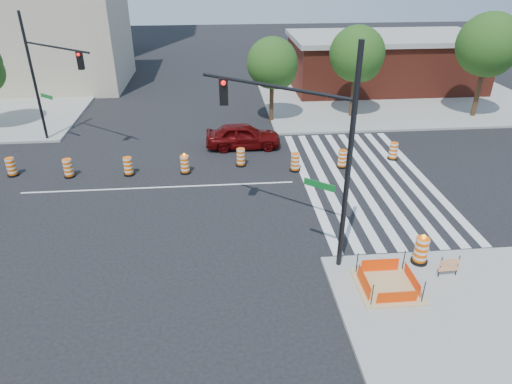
{
  "coord_description": "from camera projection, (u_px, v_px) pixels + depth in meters",
  "views": [
    {
      "loc": [
        3.11,
        -21.49,
        10.89
      ],
      "look_at": [
        4.72,
        -3.6,
        1.4
      ],
      "focal_mm": 32.0,
      "sensor_mm": 36.0,
      "label": 1
    }
  ],
  "objects": [
    {
      "name": "median_drum_2",
      "position": [
        68.0,
        169.0,
        24.68
      ],
      "size": [
        0.6,
        0.6,
        1.02
      ],
      "color": "black",
      "rests_on": "ground"
    },
    {
      "name": "median_drum_1",
      "position": [
        11.0,
        168.0,
        24.81
      ],
      "size": [
        0.6,
        0.6,
        1.02
      ],
      "color": "black",
      "rests_on": "ground"
    },
    {
      "name": "brick_storefront",
      "position": [
        384.0,
        62.0,
        39.96
      ],
      "size": [
        16.5,
        8.5,
        4.6
      ],
      "color": "maroon",
      "rests_on": "ground"
    },
    {
      "name": "tree_north_e",
      "position": [
        488.0,
        48.0,
        31.55
      ],
      "size": [
        4.35,
        4.35,
        7.39
      ],
      "color": "#382314",
      "rests_on": "ground"
    },
    {
      "name": "median_drum_4",
      "position": [
        185.0,
        165.0,
        25.1
      ],
      "size": [
        0.6,
        0.6,
        1.18
      ],
      "color": "black",
      "rests_on": "ground"
    },
    {
      "name": "pit_drum",
      "position": [
        421.0,
        251.0,
        17.55
      ],
      "size": [
        0.65,
        0.65,
        1.27
      ],
      "color": "black",
      "rests_on": "ground"
    },
    {
      "name": "signal_pole_nw",
      "position": [
        47.0,
        70.0,
        26.69
      ],
      "size": [
        4.63,
        3.83,
        7.77
      ],
      "rotation": [
        0.0,
        0.0,
        -0.69
      ],
      "color": "black",
      "rests_on": "ground"
    },
    {
      "name": "tree_north_d",
      "position": [
        357.0,
        57.0,
        31.83
      ],
      "size": [
        3.84,
        3.84,
        6.53
      ],
      "color": "#382314",
      "rests_on": "ground"
    },
    {
      "name": "lane_centerline",
      "position": [
        160.0,
        187.0,
        23.76
      ],
      "size": [
        14.0,
        0.12,
        0.01
      ],
      "primitive_type": "cube",
      "color": "silver",
      "rests_on": "ground"
    },
    {
      "name": "tree_north_c",
      "position": [
        273.0,
        66.0,
        31.12
      ],
      "size": [
        3.48,
        3.48,
        5.92
      ],
      "color": "#382314",
      "rests_on": "ground"
    },
    {
      "name": "signal_pole_se",
      "position": [
        305.0,
        134.0,
        16.23
      ],
      "size": [
        5.04,
        4.09,
        8.39
      ],
      "rotation": [
        0.0,
        0.0,
        2.46
      ],
      "color": "black",
      "rests_on": "ground"
    },
    {
      "name": "red_coupe",
      "position": [
        243.0,
        136.0,
        28.25
      ],
      "size": [
        4.61,
        1.88,
        1.57
      ],
      "primitive_type": "imported",
      "rotation": [
        0.0,
        0.0,
        1.56
      ],
      "color": "#530707",
      "rests_on": "ground"
    },
    {
      "name": "median_drum_7",
      "position": [
        342.0,
        159.0,
        25.78
      ],
      "size": [
        0.6,
        0.6,
        1.02
      ],
      "color": "black",
      "rests_on": "ground"
    },
    {
      "name": "beige_midrise",
      "position": [
        40.0,
        28.0,
        39.85
      ],
      "size": [
        14.0,
        10.0,
        10.0
      ],
      "primitive_type": "cube",
      "color": "tan",
      "rests_on": "ground"
    },
    {
      "name": "median_drum_5",
      "position": [
        241.0,
        158.0,
        25.98
      ],
      "size": [
        0.6,
        0.6,
        1.02
      ],
      "color": "black",
      "rests_on": "ground"
    },
    {
      "name": "median_drum_6",
      "position": [
        295.0,
        163.0,
        25.37
      ],
      "size": [
        0.6,
        0.6,
        1.02
      ],
      "color": "black",
      "rests_on": "ground"
    },
    {
      "name": "excavation_pit",
      "position": [
        387.0,
        285.0,
        16.45
      ],
      "size": [
        2.2,
        2.2,
        0.9
      ],
      "color": "tan",
      "rests_on": "ground"
    },
    {
      "name": "median_drum_8",
      "position": [
        393.0,
        152.0,
        26.78
      ],
      "size": [
        0.6,
        0.6,
        1.02
      ],
      "color": "black",
      "rests_on": "ground"
    },
    {
      "name": "ground",
      "position": [
        160.0,
        187.0,
        23.76
      ],
      "size": [
        120.0,
        120.0,
        0.0
      ],
      "primitive_type": "plane",
      "color": "black",
      "rests_on": "ground"
    },
    {
      "name": "sidewalk_ne",
      "position": [
        381.0,
        87.0,
        41.01
      ],
      "size": [
        22.0,
        22.0,
        0.15
      ],
      "primitive_type": "cube",
      "color": "gray",
      "rests_on": "ground"
    },
    {
      "name": "barricade",
      "position": [
        449.0,
        265.0,
        16.8
      ],
      "size": [
        0.77,
        0.07,
        0.9
      ],
      "rotation": [
        0.0,
        0.0,
        0.04
      ],
      "color": "#F35F05",
      "rests_on": "ground"
    },
    {
      "name": "crosswalk_east",
      "position": [
        365.0,
        179.0,
        24.63
      ],
      "size": [
        6.75,
        13.5,
        0.01
      ],
      "color": "silver",
      "rests_on": "ground"
    },
    {
      "name": "median_drum_3",
      "position": [
        128.0,
        167.0,
        24.89
      ],
      "size": [
        0.6,
        0.6,
        1.02
      ],
      "color": "black",
      "rests_on": "ground"
    }
  ]
}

